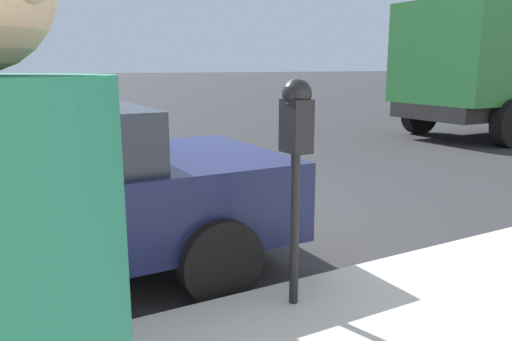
% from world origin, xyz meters
% --- Properties ---
extents(ground_plane, '(220.00, 220.00, 0.00)m').
position_xyz_m(ground_plane, '(0.00, 0.00, 0.00)').
color(ground_plane, '#2B2B2D').
extents(parking_meter, '(0.21, 0.19, 1.51)m').
position_xyz_m(parking_meter, '(-2.50, 0.40, 1.29)').
color(parking_meter, black).
rests_on(parking_meter, sidewalk).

